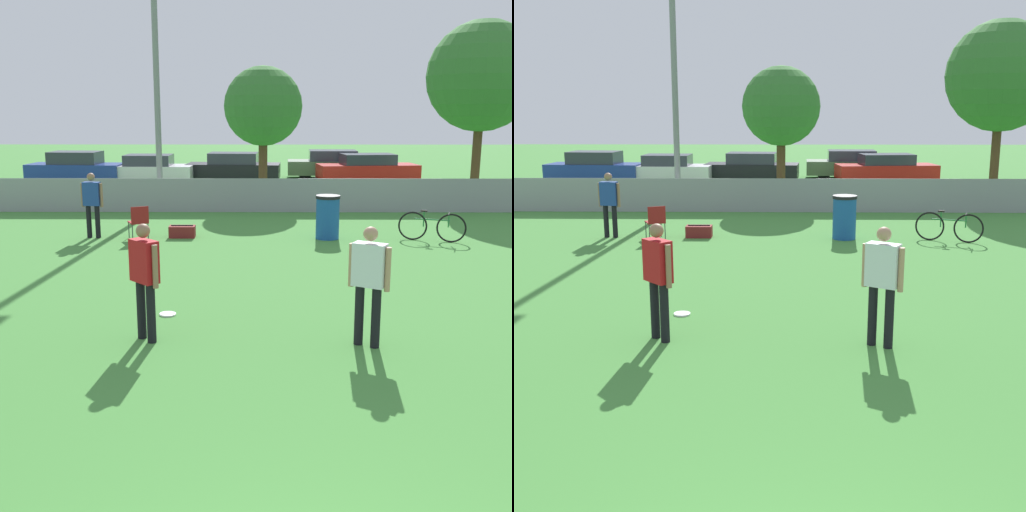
% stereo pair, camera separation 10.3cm
% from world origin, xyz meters
% --- Properties ---
extents(fence_backline, '(19.93, 0.07, 1.21)m').
position_xyz_m(fence_backline, '(0.00, 18.00, 0.55)').
color(fence_backline, gray).
rests_on(fence_backline, ground_plane).
extents(light_pole, '(0.90, 0.36, 9.46)m').
position_xyz_m(light_pole, '(-3.92, 19.06, 5.51)').
color(light_pole, gray).
rests_on(light_pole, ground_plane).
extents(tree_near_pole, '(2.80, 2.80, 4.79)m').
position_xyz_m(tree_near_pole, '(-0.41, 20.64, 3.37)').
color(tree_near_pole, '#4C331E').
rests_on(tree_near_pole, ground_plane).
extents(tree_far_right, '(3.89, 3.89, 6.38)m').
position_xyz_m(tree_far_right, '(7.36, 20.86, 4.42)').
color(tree_far_right, '#4C331E').
rests_on(tree_far_right, ground_plane).
extents(player_receiver_white, '(0.54, 0.42, 1.71)m').
position_xyz_m(player_receiver_white, '(1.03, 5.84, 1.00)').
color(player_receiver_white, black).
rests_on(player_receiver_white, ground_plane).
extents(player_defender_red, '(0.47, 0.48, 1.71)m').
position_xyz_m(player_defender_red, '(-2.12, 6.04, 1.00)').
color(player_defender_red, black).
rests_on(player_defender_red, ground_plane).
extents(spectator_in_blue, '(0.58, 0.27, 1.69)m').
position_xyz_m(spectator_in_blue, '(-4.84, 13.66, 0.98)').
color(spectator_in_blue, black).
rests_on(spectator_in_blue, ground_plane).
extents(frisbee_disc, '(0.27, 0.27, 0.03)m').
position_xyz_m(frisbee_disc, '(-1.99, 7.21, 0.01)').
color(frisbee_disc, white).
rests_on(frisbee_disc, ground_plane).
extents(folding_chair_sideline, '(0.60, 0.60, 0.87)m').
position_xyz_m(folding_chair_sideline, '(-3.61, 13.46, 0.50)').
color(folding_chair_sideline, '#333338').
rests_on(folding_chair_sideline, ground_plane).
extents(bicycle_sideline, '(1.60, 0.65, 0.79)m').
position_xyz_m(bicycle_sideline, '(3.86, 13.27, 0.38)').
color(bicycle_sideline, black).
rests_on(bicycle_sideline, ground_plane).
extents(trash_bin, '(0.63, 0.63, 1.13)m').
position_xyz_m(trash_bin, '(1.25, 13.60, 0.57)').
color(trash_bin, '#194C99').
rests_on(trash_bin, ground_plane).
extents(gear_bag_sideline, '(0.67, 0.37, 0.33)m').
position_xyz_m(gear_bag_sideline, '(-2.54, 13.74, 0.15)').
color(gear_bag_sideline, maroon).
rests_on(gear_bag_sideline, ground_plane).
extents(parked_car_blue, '(4.30, 1.99, 1.45)m').
position_xyz_m(parked_car_blue, '(-8.80, 26.16, 0.69)').
color(parked_car_blue, black).
rests_on(parked_car_blue, ground_plane).
extents(parked_car_white, '(3.98, 1.87, 1.31)m').
position_xyz_m(parked_car_white, '(-5.51, 26.14, 0.65)').
color(parked_car_white, black).
rests_on(parked_car_white, ground_plane).
extents(parked_car_dark, '(4.38, 2.07, 1.35)m').
position_xyz_m(parked_car_dark, '(-1.75, 26.98, 0.65)').
color(parked_car_dark, black).
rests_on(parked_car_dark, ground_plane).
extents(parked_car_olive, '(4.41, 1.93, 1.35)m').
position_xyz_m(parked_car_olive, '(3.01, 28.72, 0.66)').
color(parked_car_olive, black).
rests_on(parked_car_olive, ground_plane).
extents(parked_car_red, '(4.65, 2.23, 1.31)m').
position_xyz_m(parked_car_red, '(4.39, 26.72, 0.65)').
color(parked_car_red, black).
rests_on(parked_car_red, ground_plane).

